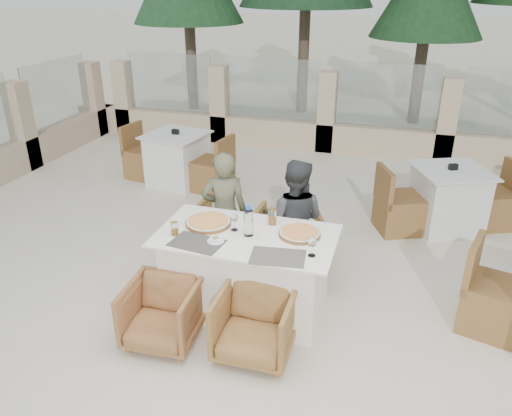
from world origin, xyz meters
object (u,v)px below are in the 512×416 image
(beer_glass_left, at_px, (174,229))
(bg_table_a, at_px, (177,159))
(beer_glass_right, at_px, (272,216))
(diner_right, at_px, (294,221))
(armchair_far_right, at_px, (297,242))
(wine_glass_centre, at_px, (234,221))
(diner_left, at_px, (225,212))
(armchair_far_left, at_px, (227,234))
(pizza_right, at_px, (300,233))
(armchair_near_left, at_px, (162,313))
(wine_glass_corner, at_px, (312,246))
(dining_table, at_px, (247,271))
(bg_table_b, at_px, (447,199))
(armchair_near_right, at_px, (255,324))
(olive_dish, at_px, (216,239))
(water_bottle, at_px, (248,221))
(pizza_left, at_px, (208,222))

(beer_glass_left, distance_m, bg_table_a, 3.19)
(beer_glass_right, distance_m, diner_right, 0.43)
(armchair_far_right, bearing_deg, wine_glass_centre, 41.75)
(diner_left, bearing_deg, bg_table_a, -73.69)
(armchair_far_left, bearing_deg, pizza_right, 147.53)
(beer_glass_right, bearing_deg, bg_table_a, 131.23)
(armchair_far_right, xyz_separation_m, diner_right, (0.01, -0.25, 0.38))
(armchair_far_right, xyz_separation_m, armchair_near_left, (-0.82, -1.56, 0.01))
(diner_left, height_order, diner_right, diner_left)
(bg_table_a, bearing_deg, diner_right, -32.91)
(wine_glass_centre, height_order, armchair_far_right, wine_glass_centre)
(wine_glass_corner, distance_m, armchair_near_left, 1.39)
(dining_table, relative_size, beer_glass_left, 12.50)
(beer_glass_left, distance_m, bg_table_b, 3.52)
(armchair_near_right, bearing_deg, armchair_near_left, -174.64)
(dining_table, xyz_separation_m, olive_dish, (-0.22, -0.20, 0.41))
(armchair_near_right, bearing_deg, wine_glass_corner, 46.37)
(wine_glass_centre, bearing_deg, wine_glass_corner, -18.21)
(dining_table, distance_m, armchair_near_left, 0.87)
(water_bottle, distance_m, armchair_far_right, 1.13)
(armchair_near_right, height_order, diner_left, diner_left)
(pizza_left, bearing_deg, diner_left, 93.61)
(pizza_left, bearing_deg, bg_table_a, 120.81)
(pizza_left, distance_m, armchair_far_left, 0.80)
(armchair_far_left, xyz_separation_m, armchair_far_right, (0.75, 0.15, -0.06))
(armchair_far_right, bearing_deg, water_bottle, 51.85)
(armchair_near_left, distance_m, bg_table_b, 3.80)
(pizza_left, distance_m, beer_glass_right, 0.60)
(pizza_left, xyz_separation_m, armchair_near_left, (-0.14, -0.76, -0.52))
(wine_glass_corner, bearing_deg, pizza_right, 118.39)
(armchair_far_right, bearing_deg, pizza_right, 81.02)
(dining_table, distance_m, armchair_far_left, 0.88)
(beer_glass_left, height_order, olive_dish, beer_glass_left)
(bg_table_a, bearing_deg, pizza_left, -49.72)
(pizza_right, relative_size, bg_table_b, 0.23)
(armchair_near_left, bearing_deg, beer_glass_left, 95.13)
(armchair_near_right, distance_m, diner_right, 1.28)
(armchair_far_right, distance_m, bg_table_b, 2.10)
(pizza_left, distance_m, water_bottle, 0.45)
(wine_glass_corner, height_order, armchair_far_right, wine_glass_corner)
(armchair_near_left, bearing_deg, pizza_left, 76.46)
(dining_table, xyz_separation_m, armchair_far_right, (0.28, 0.89, -0.12))
(water_bottle, distance_m, wine_glass_corner, 0.64)
(pizza_right, xyz_separation_m, diner_left, (-0.89, 0.50, -0.14))
(wine_glass_centre, xyz_separation_m, diner_left, (-0.30, 0.56, -0.21))
(beer_glass_right, bearing_deg, diner_right, 70.07)
(pizza_right, bearing_deg, wine_glass_centre, -173.57)
(diner_left, bearing_deg, bg_table_b, -163.90)
(beer_glass_left, relative_size, beer_glass_right, 0.83)
(pizza_left, distance_m, armchair_near_right, 1.08)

